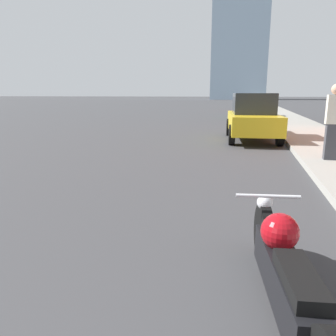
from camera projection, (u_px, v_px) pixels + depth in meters
sidewalk at (271, 109)px, 35.84m from camera, size 2.54×240.00×0.15m
motorcycle at (285, 272)px, 2.52m from camera, size 0.63×2.47×0.76m
parked_car_yellow at (252, 117)px, 12.18m from camera, size 2.07×4.37×1.73m
parked_car_green at (251, 107)px, 23.77m from camera, size 2.03×4.16×1.60m
parked_car_red at (249, 102)px, 33.96m from camera, size 2.13×4.22×1.74m
pedestrian at (333, 121)px, 7.77m from camera, size 0.36×0.25×1.79m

